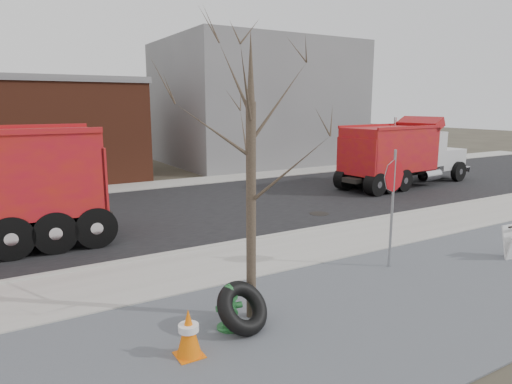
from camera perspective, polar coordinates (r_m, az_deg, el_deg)
ground at (r=12.58m, az=6.19°, el=-7.44°), size 120.00×120.00×0.00m
gravel_verge at (r=10.18m, az=18.32°, el=-12.42°), size 60.00×5.00×0.03m
sidewalk at (r=12.76m, az=5.52°, el=-7.02°), size 60.00×2.50×0.06m
curb at (r=13.77m, az=2.33°, el=-5.50°), size 60.00×0.15×0.11m
road at (r=17.83m, az=-5.98°, el=-1.87°), size 60.00×9.40×0.02m
far_sidewalk at (r=23.04m, az=-11.91°, el=0.93°), size 60.00×2.00×0.06m
building_grey at (r=31.93m, az=-0.10°, el=11.07°), size 12.00×10.00×8.00m
bare_tree at (r=8.02m, az=-0.64°, el=6.21°), size 3.20×3.20×5.20m
fire_hydrant at (r=8.34m, az=-3.36°, el=-14.40°), size 0.48×0.47×0.86m
truck_tire at (r=8.25m, az=-1.69°, el=-14.27°), size 1.19×1.09×0.94m
stop_sign at (r=11.32m, az=16.78°, el=0.38°), size 0.78×0.18×2.91m
traffic_cone_near at (r=7.59m, az=-8.42°, el=-17.08°), size 0.42×0.42×0.82m
dump_truck_red_a at (r=23.20m, az=17.82°, el=4.80°), size 8.19×3.01×3.28m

